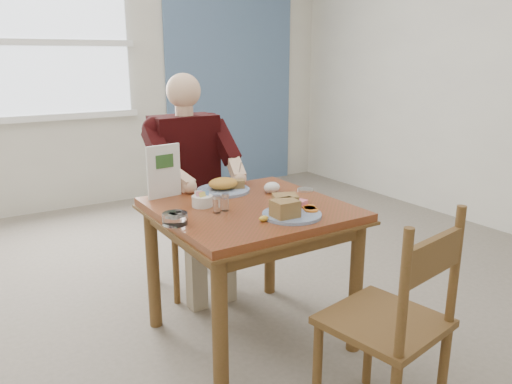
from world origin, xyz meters
TOP-DOWN VIEW (x-y plane):
  - floor at (0.00, 0.00)m, footprint 6.00×6.00m
  - wall_back at (0.00, 3.00)m, footprint 5.50×0.00m
  - accent_panel at (1.60, 2.98)m, footprint 1.60×0.02m
  - lemon_wedge at (-0.08, -0.25)m, footprint 0.06×0.04m
  - napkin at (0.23, 0.14)m, footprint 0.10×0.09m
  - metal_dish at (0.41, 0.07)m, footprint 0.09×0.09m
  - window at (-0.40, 2.97)m, footprint 1.72×0.04m
  - table at (0.00, 0.00)m, footprint 0.92×0.92m
  - chair_far at (0.00, 0.80)m, footprint 0.42×0.42m
  - chair_near at (0.11, -0.89)m, footprint 0.49×0.49m
  - diner at (0.00, 0.71)m, footprint 0.53×0.56m
  - near_plate at (0.06, -0.25)m, footprint 0.33×0.33m
  - far_plate at (0.02, 0.30)m, footprint 0.39×0.39m
  - caddy at (-0.21, 0.11)m, footprint 0.14×0.14m
  - shakers at (-0.17, -0.02)m, footprint 0.09×0.05m
  - creamer at (-0.44, -0.07)m, footprint 0.15×0.15m
  - menu at (-0.30, 0.37)m, footprint 0.19×0.04m

SIDE VIEW (x-z plane):
  - floor at x=0.00m, z-range 0.00..0.00m
  - chair_far at x=0.00m, z-range 0.00..0.95m
  - chair_near at x=0.11m, z-range 0.00..0.95m
  - table at x=0.00m, z-range 0.26..1.01m
  - metal_dish at x=0.41m, z-range 0.75..0.76m
  - lemon_wedge at x=-0.08m, z-range 0.75..0.78m
  - creamer at x=-0.44m, z-range 0.75..0.80m
  - caddy at x=-0.21m, z-range 0.74..0.82m
  - far_plate at x=0.02m, z-range 0.74..0.82m
  - napkin at x=0.23m, z-range 0.75..0.81m
  - near_plate at x=0.06m, z-range 0.74..0.83m
  - shakers at x=-0.17m, z-range 0.75..0.84m
  - diner at x=0.00m, z-range 0.12..1.50m
  - menu at x=-0.30m, z-range 0.75..1.04m
  - accent_panel at x=1.60m, z-range 0.00..2.80m
  - wall_back at x=0.00m, z-range -1.35..4.15m
  - window at x=-0.40m, z-range 0.89..2.31m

